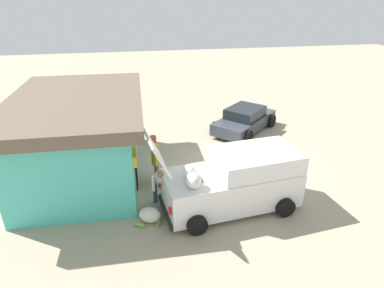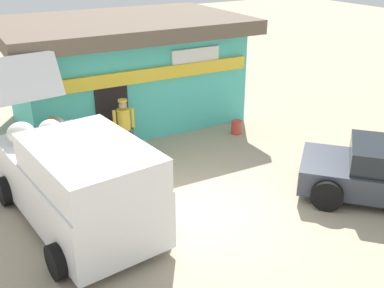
{
  "view_description": "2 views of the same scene",
  "coord_description": "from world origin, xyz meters",
  "px_view_note": "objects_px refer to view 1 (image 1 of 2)",
  "views": [
    {
      "loc": [
        -11.27,
        3.87,
        6.62
      ],
      "look_at": [
        0.33,
        1.67,
        1.09
      ],
      "focal_mm": 30.57,
      "sensor_mm": 36.0,
      "label": 1
    },
    {
      "loc": [
        -4.54,
        -7.31,
        5.28
      ],
      "look_at": [
        0.21,
        0.89,
        1.09
      ],
      "focal_mm": 43.34,
      "sensor_mm": 36.0,
      "label": 2
    }
  ],
  "objects_px": {
    "delivery_van": "(235,181)",
    "unloaded_banana_pile": "(150,215)",
    "parked_sedan": "(244,120)",
    "storefront_bar": "(81,136)",
    "vendor_standing": "(156,161)",
    "customer_bending": "(160,182)",
    "paint_bucket": "(153,140)"
  },
  "relations": [
    {
      "from": "delivery_van",
      "to": "customer_bending",
      "type": "relative_size",
      "value": 3.4
    },
    {
      "from": "storefront_bar",
      "to": "parked_sedan",
      "type": "height_order",
      "value": "storefront_bar"
    },
    {
      "from": "delivery_van",
      "to": "parked_sedan",
      "type": "height_order",
      "value": "delivery_van"
    },
    {
      "from": "storefront_bar",
      "to": "paint_bucket",
      "type": "relative_size",
      "value": 18.5
    },
    {
      "from": "delivery_van",
      "to": "parked_sedan",
      "type": "xyz_separation_m",
      "value": [
        6.25,
        -2.5,
        -0.38
      ]
    },
    {
      "from": "vendor_standing",
      "to": "customer_bending",
      "type": "height_order",
      "value": "vendor_standing"
    },
    {
      "from": "parked_sedan",
      "to": "customer_bending",
      "type": "xyz_separation_m",
      "value": [
        -5.75,
        4.93,
        0.31
      ]
    },
    {
      "from": "unloaded_banana_pile",
      "to": "paint_bucket",
      "type": "xyz_separation_m",
      "value": [
        5.8,
        -0.55,
        -0.02
      ]
    },
    {
      "from": "storefront_bar",
      "to": "customer_bending",
      "type": "bearing_deg",
      "value": -134.36
    },
    {
      "from": "delivery_van",
      "to": "vendor_standing",
      "type": "bearing_deg",
      "value": 50.67
    },
    {
      "from": "storefront_bar",
      "to": "parked_sedan",
      "type": "relative_size",
      "value": 1.8
    },
    {
      "from": "delivery_van",
      "to": "unloaded_banana_pile",
      "type": "relative_size",
      "value": 5.39
    },
    {
      "from": "paint_bucket",
      "to": "delivery_van",
      "type": "bearing_deg",
      "value": -157.11
    },
    {
      "from": "customer_bending",
      "to": "unloaded_banana_pile",
      "type": "distance_m",
      "value": 1.16
    },
    {
      "from": "storefront_bar",
      "to": "vendor_standing",
      "type": "bearing_deg",
      "value": -113.32
    },
    {
      "from": "vendor_standing",
      "to": "customer_bending",
      "type": "xyz_separation_m",
      "value": [
        -1.49,
        0.0,
        -0.01
      ]
    },
    {
      "from": "parked_sedan",
      "to": "customer_bending",
      "type": "height_order",
      "value": "customer_bending"
    },
    {
      "from": "storefront_bar",
      "to": "delivery_van",
      "type": "height_order",
      "value": "storefront_bar"
    },
    {
      "from": "vendor_standing",
      "to": "paint_bucket",
      "type": "distance_m",
      "value": 3.55
    },
    {
      "from": "customer_bending",
      "to": "parked_sedan",
      "type": "bearing_deg",
      "value": -40.63
    },
    {
      "from": "vendor_standing",
      "to": "paint_bucket",
      "type": "relative_size",
      "value": 4.04
    },
    {
      "from": "storefront_bar",
      "to": "customer_bending",
      "type": "distance_m",
      "value": 3.89
    },
    {
      "from": "parked_sedan",
      "to": "paint_bucket",
      "type": "xyz_separation_m",
      "value": [
        -0.78,
        4.81,
        -0.4
      ]
    },
    {
      "from": "storefront_bar",
      "to": "vendor_standing",
      "type": "relative_size",
      "value": 4.58
    },
    {
      "from": "delivery_van",
      "to": "parked_sedan",
      "type": "distance_m",
      "value": 6.74
    },
    {
      "from": "delivery_van",
      "to": "vendor_standing",
      "type": "relative_size",
      "value": 3.17
    },
    {
      "from": "storefront_bar",
      "to": "vendor_standing",
      "type": "distance_m",
      "value": 3.06
    },
    {
      "from": "parked_sedan",
      "to": "storefront_bar",
      "type": "bearing_deg",
      "value": 111.92
    },
    {
      "from": "storefront_bar",
      "to": "unloaded_banana_pile",
      "type": "relative_size",
      "value": 7.8
    },
    {
      "from": "paint_bucket",
      "to": "storefront_bar",
      "type": "bearing_deg",
      "value": 128.87
    },
    {
      "from": "parked_sedan",
      "to": "paint_bucket",
      "type": "relative_size",
      "value": 10.26
    },
    {
      "from": "customer_bending",
      "to": "paint_bucket",
      "type": "bearing_deg",
      "value": -1.46
    }
  ]
}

